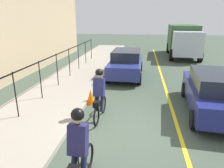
% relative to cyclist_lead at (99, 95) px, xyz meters
% --- Properties ---
extents(ground_plane, '(80.00, 80.00, 0.00)m').
position_rel_cyclist_lead_xyz_m(ground_plane, '(-0.57, -1.03, -0.91)').
color(ground_plane, '#3E4C3E').
extents(lane_line_centre, '(36.00, 0.12, 0.01)m').
position_rel_cyclist_lead_xyz_m(lane_line_centre, '(-0.57, -2.63, -0.91)').
color(lane_line_centre, yellow).
rests_on(lane_line_centre, ground).
extents(sidewalk, '(40.00, 3.20, 0.15)m').
position_rel_cyclist_lead_xyz_m(sidewalk, '(-0.57, 2.37, -0.84)').
color(sidewalk, gray).
rests_on(sidewalk, ground).
extents(iron_fence, '(19.86, 0.04, 1.60)m').
position_rel_cyclist_lead_xyz_m(iron_fence, '(0.43, 2.77, 0.42)').
color(iron_fence, black).
rests_on(iron_fence, sidewalk).
extents(cyclist_lead, '(1.71, 0.37, 1.83)m').
position_rel_cyclist_lead_xyz_m(cyclist_lead, '(0.00, 0.00, 0.00)').
color(cyclist_lead, black).
rests_on(cyclist_lead, ground).
extents(cyclist_follow, '(1.71, 0.37, 1.83)m').
position_rel_cyclist_lead_xyz_m(cyclist_follow, '(-3.14, -0.23, 0.00)').
color(cyclist_follow, black).
rests_on(cyclist_follow, ground).
extents(patrol_sedan, '(4.53, 2.21, 1.58)m').
position_rel_cyclist_lead_xyz_m(patrol_sedan, '(1.17, -4.08, -0.09)').
color(patrol_sedan, navy).
rests_on(patrol_sedan, ground).
extents(parked_sedan_rear, '(4.42, 1.96, 1.58)m').
position_rel_cyclist_lead_xyz_m(parked_sedan_rear, '(5.83, -0.46, -0.09)').
color(parked_sedan_rear, navy).
rests_on(parked_sedan_rear, ground).
extents(box_truck_background, '(6.82, 2.80, 2.78)m').
position_rel_cyclist_lead_xyz_m(box_truck_background, '(13.60, -5.03, 0.64)').
color(box_truck_background, '#2E532F').
rests_on(box_truck_background, ground).
extents(traffic_cone_near, '(0.36, 0.36, 0.62)m').
position_rel_cyclist_lead_xyz_m(traffic_cone_near, '(1.33, 0.64, -0.60)').
color(traffic_cone_near, '#F86502').
rests_on(traffic_cone_near, ground).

